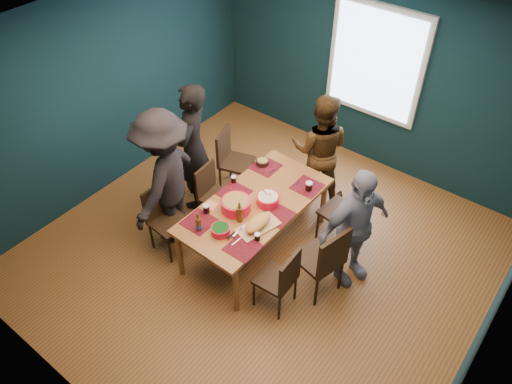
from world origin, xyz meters
TOP-DOWN VIEW (x-y plane):
  - room at (0.00, 0.27)m, footprint 5.01×5.01m
  - dining_table at (-0.13, 0.04)m, footprint 0.99×1.92m
  - chair_left_far at (-1.10, 0.74)m, footprint 0.52×0.52m
  - chair_left_mid at (-0.88, 0.10)m, footprint 0.40×0.40m
  - chair_left_near at (-1.01, -0.60)m, footprint 0.43×0.43m
  - chair_right_far at (0.68, 0.77)m, footprint 0.46×0.46m
  - chair_right_mid at (0.89, -0.05)m, footprint 0.53×0.53m
  - chair_right_near at (0.63, -0.49)m, footprint 0.40×0.40m
  - person_far_left at (-1.27, 0.23)m, footprint 0.65×0.76m
  - person_back at (-0.06, 1.31)m, footprint 0.94×0.86m
  - person_right at (0.99, 0.34)m, footprint 0.70×0.99m
  - person_near_left at (-1.11, -0.41)m, footprint 0.95×1.30m
  - bowl_salad at (-0.25, -0.17)m, footprint 0.34×0.34m
  - bowl_dumpling at (-0.02, 0.14)m, footprint 0.26×0.26m
  - bowl_herbs at (-0.14, -0.56)m, footprint 0.21×0.21m
  - cutting_board at (0.13, -0.24)m, footprint 0.36×0.62m
  - small_bowl at (-0.50, 0.67)m, footprint 0.16×0.16m
  - beer_bottle_a at (-0.36, -0.67)m, footprint 0.07×0.07m
  - beer_bottle_b at (-0.10, -0.29)m, footprint 0.07×0.07m
  - cola_glass_a at (-0.48, -0.41)m, footprint 0.08×0.08m
  - cola_glass_b at (0.23, -0.39)m, footprint 0.07×0.07m
  - cola_glass_c at (0.23, 0.62)m, footprint 0.08×0.08m
  - cola_glass_d at (-0.57, 0.18)m, footprint 0.06×0.06m
  - napkin_a at (0.21, 0.12)m, footprint 0.17×0.17m
  - napkin_b at (-0.52, -0.30)m, footprint 0.16×0.16m
  - napkin_c at (0.16, -0.62)m, footprint 0.20×0.20m

SIDE VIEW (x-z plane):
  - chair_left_mid at x=-0.88m, z-range 0.07..0.89m
  - chair_right_near at x=0.63m, z-range 0.07..0.92m
  - chair_left_near at x=-1.01m, z-range 0.07..0.96m
  - chair_left_far at x=-1.10m, z-range 0.08..0.99m
  - chair_right_far at x=0.68m, z-range 0.08..1.01m
  - chair_right_mid at x=0.89m, z-range 0.08..1.06m
  - dining_table at x=-0.13m, z-range 0.29..1.01m
  - napkin_c at x=0.16m, z-range 0.72..0.72m
  - napkin_b at x=-0.52m, z-range 0.72..0.72m
  - napkin_a at x=0.21m, z-range 0.72..0.72m
  - small_bowl at x=-0.50m, z-range 0.72..0.79m
  - bowl_herbs at x=-0.14m, z-range 0.72..0.82m
  - cola_glass_d at x=-0.57m, z-range 0.72..0.81m
  - cola_glass_b at x=0.23m, z-range 0.72..0.82m
  - person_right at x=0.99m, z-range 0.00..1.55m
  - cola_glass_a at x=-0.48m, z-range 0.73..0.83m
  - bowl_dumpling at x=-0.02m, z-range 0.66..0.90m
  - cutting_board at x=0.13m, z-range 0.71..0.85m
  - person_back at x=-0.06m, z-range 0.00..1.57m
  - cola_glass_c at x=0.23m, z-range 0.73..0.84m
  - bowl_salad at x=-0.25m, z-range 0.72..0.87m
  - beer_bottle_a at x=-0.36m, z-range 0.69..0.93m
  - beer_bottle_b at x=-0.10m, z-range 0.69..0.96m
  - person_far_left at x=-1.27m, z-range 0.00..1.77m
  - person_near_left at x=-1.11m, z-range 0.00..1.80m
  - room at x=0.00m, z-range 0.01..2.73m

